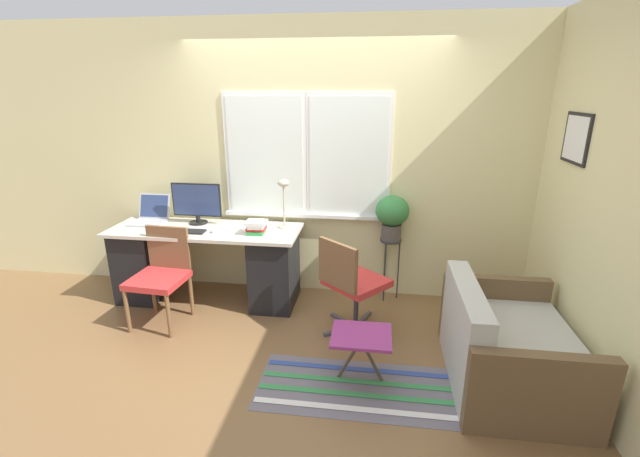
{
  "coord_description": "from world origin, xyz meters",
  "views": [
    {
      "loc": [
        0.62,
        -3.46,
        2.06
      ],
      "look_at": [
        0.13,
        0.16,
        0.86
      ],
      "focal_mm": 24.0,
      "sensor_mm": 36.0,
      "label": 1
    }
  ],
  "objects_px": {
    "desk_chair_wooden": "(161,273)",
    "plant_stand": "(390,249)",
    "laptop": "(150,217)",
    "monitor": "(197,202)",
    "desk_lamp": "(284,193)",
    "potted_plant": "(392,214)",
    "couch_loveseat": "(506,349)",
    "keyboard": "(187,231)",
    "folding_stool": "(361,338)",
    "book_stack": "(256,227)",
    "office_chair_swivel": "(351,282)",
    "mouse": "(213,231)"
  },
  "relations": [
    {
      "from": "mouse",
      "to": "office_chair_swivel",
      "type": "height_order",
      "value": "office_chair_swivel"
    },
    {
      "from": "desk_chair_wooden",
      "to": "book_stack",
      "type": "bearing_deg",
      "value": 29.65
    },
    {
      "from": "book_stack",
      "to": "desk_chair_wooden",
      "type": "bearing_deg",
      "value": -154.41
    },
    {
      "from": "desk_lamp",
      "to": "plant_stand",
      "type": "xyz_separation_m",
      "value": [
        1.05,
        0.11,
        -0.56
      ]
    },
    {
      "from": "office_chair_swivel",
      "to": "plant_stand",
      "type": "height_order",
      "value": "office_chair_swivel"
    },
    {
      "from": "desk_lamp",
      "to": "keyboard",
      "type": "bearing_deg",
      "value": -161.96
    },
    {
      "from": "mouse",
      "to": "desk_chair_wooden",
      "type": "distance_m",
      "value": 0.6
    },
    {
      "from": "desk_lamp",
      "to": "desk_chair_wooden",
      "type": "relative_size",
      "value": 0.55
    },
    {
      "from": "laptop",
      "to": "potted_plant",
      "type": "bearing_deg",
      "value": 3.2
    },
    {
      "from": "laptop",
      "to": "desk_lamp",
      "type": "bearing_deg",
      "value": 0.94
    },
    {
      "from": "book_stack",
      "to": "couch_loveseat",
      "type": "height_order",
      "value": "book_stack"
    },
    {
      "from": "couch_loveseat",
      "to": "book_stack",
      "type": "bearing_deg",
      "value": 67.29
    },
    {
      "from": "book_stack",
      "to": "office_chair_swivel",
      "type": "relative_size",
      "value": 0.22
    },
    {
      "from": "desk_chair_wooden",
      "to": "plant_stand",
      "type": "height_order",
      "value": "desk_chair_wooden"
    },
    {
      "from": "mouse",
      "to": "desk_chair_wooden",
      "type": "relative_size",
      "value": 0.08
    },
    {
      "from": "plant_stand",
      "to": "potted_plant",
      "type": "height_order",
      "value": "potted_plant"
    },
    {
      "from": "monitor",
      "to": "keyboard",
      "type": "distance_m",
      "value": 0.36
    },
    {
      "from": "keyboard",
      "to": "plant_stand",
      "type": "distance_m",
      "value": 1.98
    },
    {
      "from": "keyboard",
      "to": "monitor",
      "type": "bearing_deg",
      "value": 92.08
    },
    {
      "from": "potted_plant",
      "to": "book_stack",
      "type": "bearing_deg",
      "value": -164.53
    },
    {
      "from": "book_stack",
      "to": "keyboard",
      "type": "bearing_deg",
      "value": -175.66
    },
    {
      "from": "laptop",
      "to": "mouse",
      "type": "distance_m",
      "value": 0.8
    },
    {
      "from": "keyboard",
      "to": "folding_stool",
      "type": "distance_m",
      "value": 2.0
    },
    {
      "from": "book_stack",
      "to": "folding_stool",
      "type": "relative_size",
      "value": 0.45
    },
    {
      "from": "monitor",
      "to": "office_chair_swivel",
      "type": "relative_size",
      "value": 0.57
    },
    {
      "from": "monitor",
      "to": "book_stack",
      "type": "distance_m",
      "value": 0.73
    },
    {
      "from": "keyboard",
      "to": "desk_chair_wooden",
      "type": "bearing_deg",
      "value": -111.77
    },
    {
      "from": "folding_stool",
      "to": "potted_plant",
      "type": "bearing_deg",
      "value": 80.62
    },
    {
      "from": "plant_stand",
      "to": "couch_loveseat",
      "type": "bearing_deg",
      "value": -56.2
    },
    {
      "from": "desk_lamp",
      "to": "potted_plant",
      "type": "height_order",
      "value": "desk_lamp"
    },
    {
      "from": "monitor",
      "to": "couch_loveseat",
      "type": "relative_size",
      "value": 0.43
    },
    {
      "from": "couch_loveseat",
      "to": "keyboard",
      "type": "bearing_deg",
      "value": 73.35
    },
    {
      "from": "plant_stand",
      "to": "monitor",
      "type": "bearing_deg",
      "value": -176.71
    },
    {
      "from": "monitor",
      "to": "desk_lamp",
      "type": "xyz_separation_m",
      "value": [
        0.89,
        -0.0,
        0.12
      ]
    },
    {
      "from": "mouse",
      "to": "plant_stand",
      "type": "bearing_deg",
      "value": 12.56
    },
    {
      "from": "office_chair_swivel",
      "to": "potted_plant",
      "type": "distance_m",
      "value": 0.89
    },
    {
      "from": "laptop",
      "to": "keyboard",
      "type": "xyz_separation_m",
      "value": [
        0.52,
        -0.26,
        -0.05
      ]
    },
    {
      "from": "monitor",
      "to": "couch_loveseat",
      "type": "xyz_separation_m",
      "value": [
        2.76,
        -1.11,
        -0.72
      ]
    },
    {
      "from": "desk_chair_wooden",
      "to": "office_chair_swivel",
      "type": "height_order",
      "value": "office_chair_swivel"
    },
    {
      "from": "monitor",
      "to": "desk_lamp",
      "type": "height_order",
      "value": "desk_lamp"
    },
    {
      "from": "office_chair_swivel",
      "to": "folding_stool",
      "type": "relative_size",
      "value": 2.06
    },
    {
      "from": "keyboard",
      "to": "office_chair_swivel",
      "type": "bearing_deg",
      "value": -11.03
    },
    {
      "from": "keyboard",
      "to": "mouse",
      "type": "relative_size",
      "value": 5.09
    },
    {
      "from": "laptop",
      "to": "monitor",
      "type": "xyz_separation_m",
      "value": [
        0.5,
        0.02,
        0.16
      ]
    },
    {
      "from": "office_chair_swivel",
      "to": "potted_plant",
      "type": "height_order",
      "value": "potted_plant"
    },
    {
      "from": "laptop",
      "to": "desk_chair_wooden",
      "type": "relative_size",
      "value": 0.4
    },
    {
      "from": "desk_chair_wooden",
      "to": "plant_stand",
      "type": "bearing_deg",
      "value": 23.6
    },
    {
      "from": "desk_lamp",
      "to": "folding_stool",
      "type": "xyz_separation_m",
      "value": [
        0.82,
        -1.24,
        -0.75
      ]
    },
    {
      "from": "desk_chair_wooden",
      "to": "potted_plant",
      "type": "distance_m",
      "value": 2.23
    },
    {
      "from": "couch_loveseat",
      "to": "folding_stool",
      "type": "distance_m",
      "value": 1.05
    }
  ]
}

